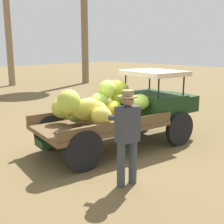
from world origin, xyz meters
name	(u,v)px	position (x,y,z in m)	size (l,w,h in m)	color
ground_plane	(105,150)	(0.00, 0.00, 0.00)	(60.00, 60.00, 0.00)	brown
truck	(123,109)	(0.57, -0.08, 0.96)	(4.64, 2.45, 1.87)	#153216
farmer	(127,133)	(-1.03, -1.59, 1.00)	(0.54, 0.50, 1.76)	#384147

